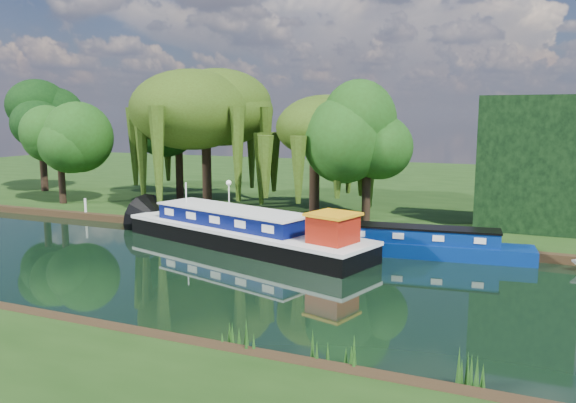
% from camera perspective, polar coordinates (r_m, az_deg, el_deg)
% --- Properties ---
extents(ground, '(120.00, 120.00, 0.00)m').
position_cam_1_polar(ground, '(29.97, -16.65, -5.74)').
color(ground, black).
extents(far_bank, '(120.00, 52.00, 0.45)m').
position_cam_1_polar(far_bank, '(59.67, 4.61, 1.96)').
color(far_bank, black).
rests_on(far_bank, ground).
extents(dutch_barge, '(16.40, 8.05, 3.38)m').
position_cam_1_polar(dutch_barge, '(31.61, -4.47, -3.08)').
color(dutch_barge, black).
rests_on(dutch_barge, ground).
extents(narrowboat, '(11.60, 3.22, 1.67)m').
position_cam_1_polar(narrowboat, '(30.34, 13.13, -4.27)').
color(narrowboat, navy).
rests_on(narrowboat, ground).
extents(willow_left, '(8.14, 8.14, 9.76)m').
position_cam_1_polar(willow_left, '(42.49, -8.39, 9.00)').
color(willow_left, black).
rests_on(willow_left, far_bank).
extents(willow_right, '(6.05, 6.05, 7.37)m').
position_cam_1_polar(willow_right, '(38.07, 2.73, 6.53)').
color(willow_right, black).
rests_on(willow_right, far_bank).
extents(tree_far_left, '(4.70, 4.70, 7.58)m').
position_cam_1_polar(tree_far_left, '(47.04, -22.23, 6.11)').
color(tree_far_left, black).
rests_on(tree_far_left, far_bank).
extents(tree_far_back, '(5.34, 5.34, 8.98)m').
position_cam_1_polar(tree_far_back, '(55.46, -23.85, 7.44)').
color(tree_far_back, black).
rests_on(tree_far_back, far_bank).
extents(tree_far_mid, '(5.41, 5.41, 8.86)m').
position_cam_1_polar(tree_far_mid, '(46.54, -11.11, 7.70)').
color(tree_far_mid, black).
rests_on(tree_far_mid, far_bank).
extents(tree_far_right, '(4.74, 4.74, 7.75)m').
position_cam_1_polar(tree_far_right, '(35.61, 8.06, 6.24)').
color(tree_far_right, black).
rests_on(tree_far_right, far_bank).
extents(conifer_hedge, '(6.00, 3.00, 8.00)m').
position_cam_1_polar(conifer_hedge, '(36.31, 23.45, 3.52)').
color(conifer_hedge, black).
rests_on(conifer_hedge, far_bank).
extents(lamppost, '(0.36, 0.36, 2.56)m').
position_cam_1_polar(lamppost, '(37.77, -6.03, 1.29)').
color(lamppost, silver).
rests_on(lamppost, far_bank).
extents(mooring_posts, '(19.16, 0.16, 1.00)m').
position_cam_1_polar(mooring_posts, '(36.71, -8.95, -1.31)').
color(mooring_posts, silver).
rests_on(mooring_posts, far_bank).
extents(reeds_near, '(33.70, 1.50, 1.10)m').
position_cam_1_polar(reeds_near, '(20.03, -15.33, -11.36)').
color(reeds_near, '#154111').
rests_on(reeds_near, ground).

